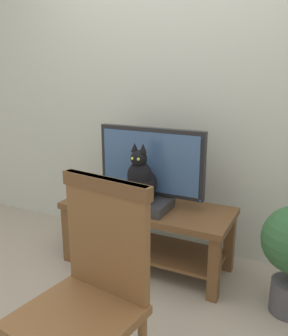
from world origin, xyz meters
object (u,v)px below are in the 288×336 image
tv_stand (147,223)px  book_stack (95,186)px  wooden_chair (91,285)px  cat (141,180)px  tv (151,165)px  media_box (142,204)px

tv_stand → book_stack: (-0.45, 0.01, 0.22)m
tv_stand → wooden_chair: 1.19m
wooden_chair → cat: bearing=105.8°
tv → media_box: bearing=-93.4°
tv_stand → media_box: 0.19m
wooden_chair → book_stack: (-0.74, 1.15, -0.03)m
media_box → tv_stand: bearing=83.5°
tv_stand → cat: (-0.01, -0.08, 0.36)m
tv_stand → media_box: size_ratio=3.15×
media_box → wooden_chair: (0.30, -1.06, 0.07)m
tv_stand → cat: cat is taller
media_box → wooden_chair: bearing=-74.4°
media_box → cat: size_ratio=0.95×
cat → book_stack: (-0.45, 0.10, -0.14)m
tv_stand → tv: 0.44m
wooden_chair → book_stack: 1.37m
tv → cat: tv is taller
tv_stand → wooden_chair: (0.29, -1.13, 0.24)m
tv → cat: 0.16m
book_stack → tv_stand: bearing=-1.7°
book_stack → wooden_chair: bearing=-57.1°
wooden_chair → book_stack: size_ratio=3.95×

